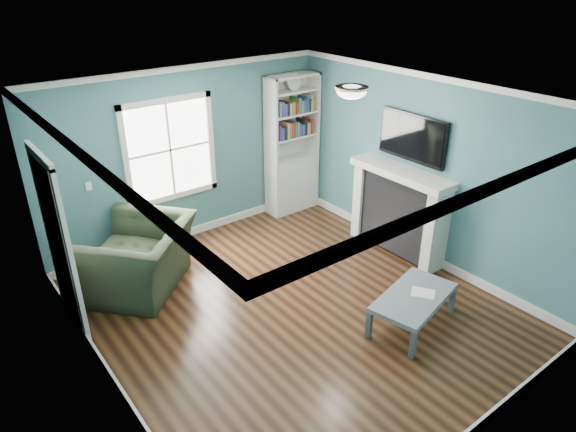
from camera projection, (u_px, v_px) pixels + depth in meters
floor at (294, 308)px, 6.36m from camera, size 5.00×5.00×0.00m
room_walls at (294, 192)px, 5.66m from camera, size 5.00×5.00×5.00m
trim at (294, 219)px, 5.82m from camera, size 4.50×5.00×2.60m
window at (170, 150)px, 7.32m from camera, size 1.40×0.06×1.50m
bookshelf at (292, 158)px, 8.56m from camera, size 0.90×0.35×2.31m
fireplace at (399, 212)px, 7.36m from camera, size 0.44×1.58×1.30m
tv at (412, 137)px, 6.95m from camera, size 0.06×1.10×0.65m
door at (58, 243)px, 5.66m from camera, size 0.12×0.98×2.17m
ceiling_fixture at (352, 91)px, 5.80m from camera, size 0.38×0.38×0.15m
light_switch at (89, 186)px, 6.77m from camera, size 0.08×0.01×0.12m
recliner at (137, 248)px, 6.54m from camera, size 1.59×1.56×1.18m
coffee_table at (414, 299)px, 5.94m from camera, size 1.22×0.85×0.40m
paper_sheet at (423, 293)px, 5.96m from camera, size 0.32×0.34×0.00m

